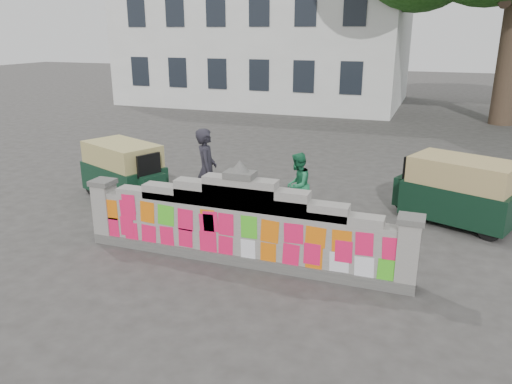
% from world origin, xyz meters
% --- Properties ---
extents(ground, '(100.00, 100.00, 0.00)m').
position_xyz_m(ground, '(0.00, 0.00, 0.00)').
color(ground, '#383533').
rests_on(ground, ground).
extents(parapet_wall, '(6.48, 0.44, 2.01)m').
position_xyz_m(parapet_wall, '(-0.00, -0.01, 0.75)').
color(parapet_wall, '#4C4C49').
rests_on(parapet_wall, ground).
extents(building, '(16.00, 10.00, 8.90)m').
position_xyz_m(building, '(-7.00, 21.98, 4.01)').
color(building, silver).
rests_on(building, ground).
extents(cyclist_bike, '(2.28, 1.59, 1.14)m').
position_xyz_m(cyclist_bike, '(-1.52, 1.75, 0.57)').
color(cyclist_bike, black).
rests_on(cyclist_bike, ground).
extents(cyclist_rider, '(0.71, 0.83, 1.93)m').
position_xyz_m(cyclist_rider, '(-1.52, 1.75, 0.96)').
color(cyclist_rider, '#23212A').
rests_on(cyclist_rider, ground).
extents(pedestrian, '(0.64, 0.79, 1.55)m').
position_xyz_m(pedestrian, '(0.32, 2.75, 0.77)').
color(pedestrian, '#217A4B').
rests_on(pedestrian, ground).
extents(rickshaw_left, '(2.70, 2.00, 1.45)m').
position_xyz_m(rickshaw_left, '(-4.30, 2.57, 0.75)').
color(rickshaw_left, '#10301F').
rests_on(rickshaw_left, ground).
extents(rickshaw_right, '(2.82, 2.05, 1.52)m').
position_xyz_m(rickshaw_right, '(3.83, 3.62, 0.79)').
color(rickshaw_right, black).
rests_on(rickshaw_right, ground).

